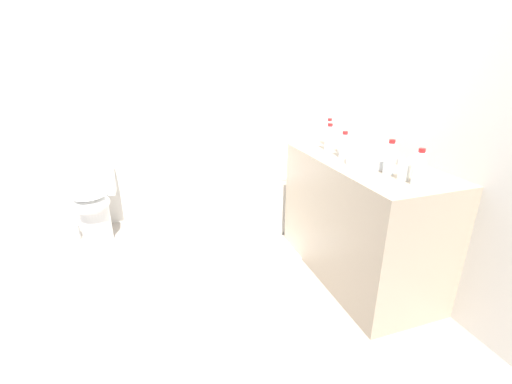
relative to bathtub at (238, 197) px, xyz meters
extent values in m
plane|color=#9E9389|center=(-0.70, -0.87, -0.27)|extent=(4.20, 4.20, 0.00)
cube|color=silver|center=(-0.70, 0.44, 1.00)|extent=(3.60, 0.10, 2.53)
cube|color=silver|center=(0.95, -0.87, 1.00)|extent=(0.10, 2.91, 2.53)
cube|color=white|center=(0.00, 0.00, -0.02)|extent=(1.68, 0.77, 0.49)
cube|color=white|center=(0.00, 0.00, 0.19)|extent=(1.38, 0.56, 0.09)
cylinder|color=#A2A2A7|center=(0.65, 0.00, 0.27)|extent=(0.09, 0.03, 0.03)
cylinder|color=#A2A2A7|center=(0.15, 0.36, 0.72)|extent=(0.18, 0.03, 0.47)
cylinder|color=#A2A2A7|center=(-0.46, 0.36, 0.55)|extent=(0.28, 0.03, 0.03)
cylinder|color=white|center=(-1.30, 0.05, -0.08)|extent=(0.25, 0.25, 0.38)
ellipsoid|color=white|center=(-1.30, 0.01, 0.11)|extent=(0.32, 0.37, 0.15)
ellipsoid|color=white|center=(-1.30, 0.01, 0.20)|extent=(0.30, 0.35, 0.02)
cube|color=white|center=(-1.29, 0.24, 0.26)|extent=(0.36, 0.19, 0.30)
cylinder|color=#AFAFB4|center=(-1.29, 0.24, 0.42)|extent=(0.03, 0.03, 0.01)
cube|color=tan|center=(0.60, -1.11, 0.18)|extent=(0.61, 1.28, 0.89)
cylinder|color=white|center=(0.57, -1.19, 0.65)|extent=(0.30, 0.30, 0.06)
cylinder|color=#A7A7AC|center=(0.76, -1.19, 0.66)|extent=(0.02, 0.02, 0.07)
cylinder|color=#A7A7AC|center=(0.70, -1.19, 0.70)|extent=(0.12, 0.02, 0.02)
cylinder|color=#A7A7AC|center=(0.76, -1.25, 0.64)|extent=(0.03, 0.03, 0.04)
cylinder|color=#A7A7AC|center=(0.76, -1.13, 0.64)|extent=(0.03, 0.03, 0.04)
cylinder|color=silver|center=(0.58, -1.60, 0.71)|extent=(0.06, 0.06, 0.18)
cylinder|color=red|center=(0.58, -1.60, 0.82)|extent=(0.04, 0.04, 0.02)
cylinder|color=silver|center=(0.57, -0.64, 0.72)|extent=(0.06, 0.06, 0.19)
cylinder|color=red|center=(0.57, -0.64, 0.83)|extent=(0.03, 0.03, 0.02)
cylinder|color=silver|center=(0.49, -0.99, 0.70)|extent=(0.06, 0.06, 0.16)
cylinder|color=red|center=(0.49, -0.99, 0.80)|extent=(0.04, 0.04, 0.02)
cylinder|color=silver|center=(0.56, -1.39, 0.72)|extent=(0.07, 0.07, 0.19)
cylinder|color=red|center=(0.56, -1.39, 0.82)|extent=(0.04, 0.04, 0.02)
cylinder|color=silver|center=(0.50, -0.77, 0.71)|extent=(0.07, 0.07, 0.18)
cylinder|color=red|center=(0.50, -0.77, 0.81)|extent=(0.04, 0.04, 0.02)
cylinder|color=white|center=(0.57, -0.86, 0.67)|extent=(0.08, 0.08, 0.09)
cylinder|color=white|center=(0.58, -0.96, 0.67)|extent=(0.07, 0.07, 0.10)
cylinder|color=white|center=(0.57, -1.51, 0.67)|extent=(0.07, 0.07, 0.10)
cube|color=white|center=(0.10, -0.63, -0.26)|extent=(0.64, 0.40, 0.01)
cylinder|color=white|center=(-1.52, 0.15, -0.20)|extent=(0.11, 0.11, 0.14)
camera|label=1|loc=(-0.85, -3.03, 1.29)|focal=24.43mm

